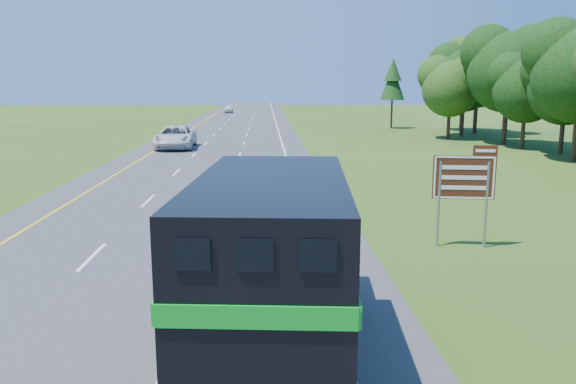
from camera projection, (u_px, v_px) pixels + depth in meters
name	position (u px, v px, depth m)	size (l,w,h in m)	color
road	(227.00, 140.00, 56.71)	(15.00, 260.00, 0.04)	#38383A
lane_markings	(227.00, 140.00, 56.70)	(11.15, 260.00, 0.01)	yellow
horse_truck	(274.00, 260.00, 11.29)	(3.39, 8.92, 3.87)	black
white_suv	(175.00, 137.00, 49.39)	(3.23, 7.01, 1.95)	silver
far_car	(228.00, 109.00, 110.67)	(1.70, 4.23, 1.44)	silver
exit_sign	(465.00, 181.00, 19.21)	(2.09, 0.37, 3.57)	gray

